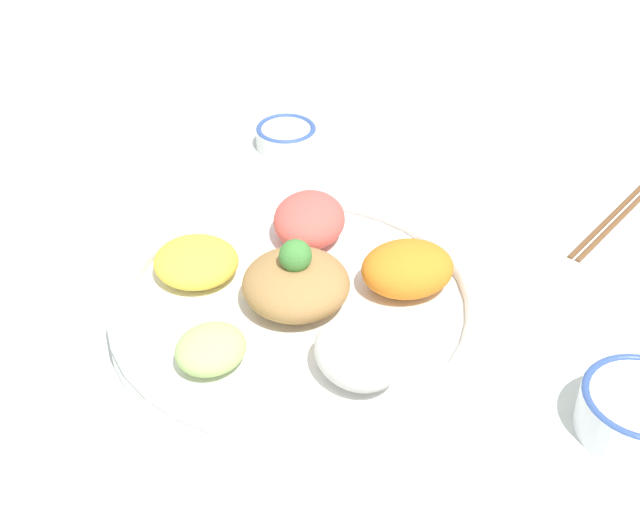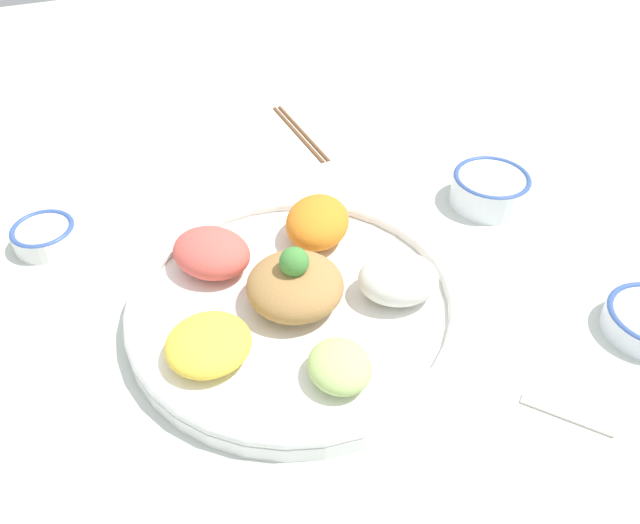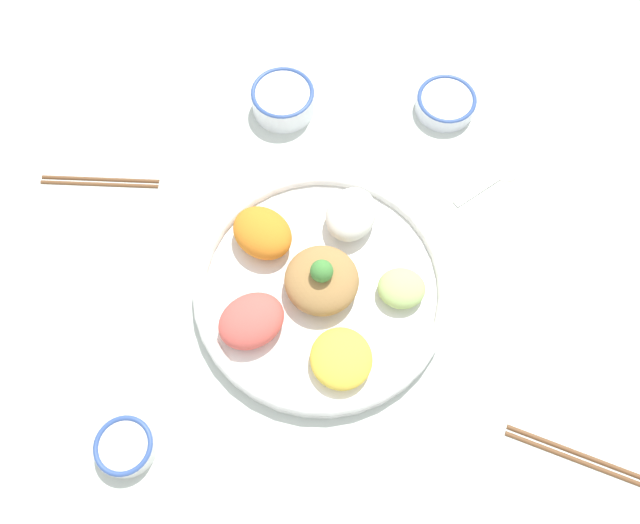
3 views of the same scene
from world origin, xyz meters
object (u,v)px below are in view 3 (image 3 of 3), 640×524
Objects in this scene: rice_bowl_blue at (283,99)px; sauce_bowl_dark at (125,447)px; chopsticks_pair_far at (100,181)px; sauce_bowl_red at (446,103)px; serving_spoon_extra at (497,178)px; salad_platter at (319,284)px; chopsticks_pair_near at (582,458)px.

sauce_bowl_dark is at bearing 77.86° from rice_bowl_blue.
sauce_bowl_dark reaches higher than chopsticks_pair_far.
sauce_bowl_red is 0.87× the size of serving_spoon_extra.
sauce_bowl_dark is 0.45m from chopsticks_pair_far.
salad_platter is 3.30× the size of serving_spoon_extra.
sauce_bowl_red is (-0.18, -0.38, -0.01)m from salad_platter.
rice_bowl_blue is at bearing -102.14° from sauce_bowl_dark.
rice_bowl_blue is (0.11, -0.34, 0.00)m from salad_platter.
chopsticks_pair_far is (0.16, -0.42, -0.01)m from sauce_bowl_dark.
chopsticks_pair_far is at bearing -34.11° from serving_spoon_extra.
sauce_bowl_red is at bearing -172.81° from rice_bowl_blue.
sauce_bowl_dark reaches higher than serving_spoon_extra.
chopsticks_pair_far is at bearing -69.66° from sauce_bowl_dark.
salad_platter reaches higher than sauce_bowl_dark.
sauce_bowl_red is 0.29m from rice_bowl_blue.
salad_platter is 0.42m from sauce_bowl_red.
salad_platter is at bearing -13.21° from chopsticks_pair_near.
salad_platter is 0.37m from sauce_bowl_dark.
chopsticks_pair_far is at bearing 21.57° from sauce_bowl_red.
sauce_bowl_dark is (0.42, 0.65, -0.00)m from sauce_bowl_red.
serving_spoon_extra is at bearing 125.58° from sauce_bowl_red.
rice_bowl_blue is 0.63m from sauce_bowl_dark.
sauce_bowl_dark is at bearing 105.50° from chopsticks_pair_far.
rice_bowl_blue is 0.55× the size of chopsticks_pair_far.
sauce_bowl_dark is 0.65m from chopsticks_pair_near.
serving_spoon_extra is at bearing -138.80° from salad_platter.
sauce_bowl_red is 1.25× the size of sauce_bowl_dark.
chopsticks_pair_far is (0.29, 0.19, -0.02)m from rice_bowl_blue.
salad_platter is 0.36m from rice_bowl_blue.
chopsticks_pair_near is 1.08× the size of chopsticks_pair_far.
salad_platter reaches higher than chopsticks_pair_near.
chopsticks_pair_near is (-0.65, -0.07, -0.01)m from sauce_bowl_dark.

